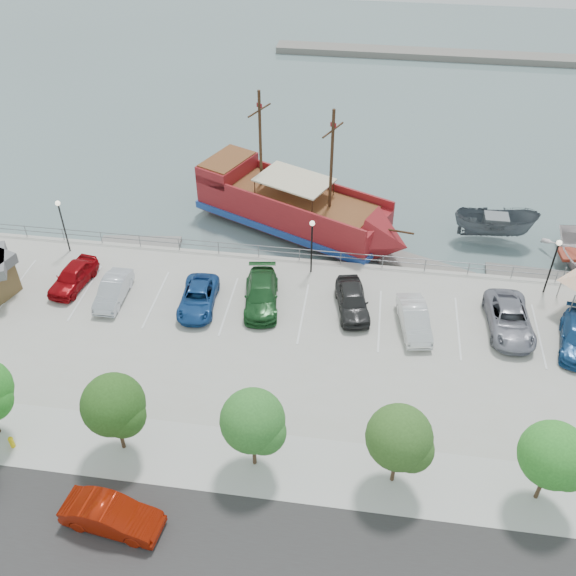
# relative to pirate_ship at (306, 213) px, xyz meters

# --- Properties ---
(ground) EXTENTS (160.00, 160.00, 0.00)m
(ground) POSITION_rel_pirate_ship_xyz_m (1.13, -12.79, -1.90)
(ground) COLOR slate
(sidewalk) EXTENTS (100.00, 4.00, 0.05)m
(sidewalk) POSITION_rel_pirate_ship_xyz_m (1.13, -22.79, -0.88)
(sidewalk) COLOR #B9B8B5
(sidewalk) RESTS_ON land_slab
(seawall_railing) EXTENTS (50.00, 0.06, 1.00)m
(seawall_railing) POSITION_rel_pirate_ship_xyz_m (1.13, -4.99, -0.37)
(seawall_railing) COLOR slate
(seawall_railing) RESTS_ON land_slab
(far_shore) EXTENTS (40.00, 3.00, 0.80)m
(far_shore) POSITION_rel_pirate_ship_xyz_m (11.13, 42.21, -1.50)
(far_shore) COLOR slate
(far_shore) RESTS_ON ground
(pirate_ship) EXTENTS (18.08, 11.63, 11.33)m
(pirate_ship) POSITION_rel_pirate_ship_xyz_m (0.00, 0.00, 0.00)
(pirate_ship) COLOR maroon
(pirate_ship) RESTS_ON ground
(patrol_boat) EXTENTS (6.36, 2.47, 2.45)m
(patrol_boat) POSITION_rel_pirate_ship_xyz_m (14.58, 1.08, -0.67)
(patrol_boat) COLOR #4E555C
(patrol_boat) RESTS_ON ground
(dock_west) EXTENTS (6.33, 2.49, 0.35)m
(dock_west) POSITION_rel_pirate_ship_xyz_m (-12.45, -3.59, -1.72)
(dock_west) COLOR gray
(dock_west) RESTS_ON ground
(dock_mid) EXTENTS (7.03, 4.25, 0.39)m
(dock_mid) POSITION_rel_pirate_ship_xyz_m (9.42, -3.59, -1.70)
(dock_mid) COLOR gray
(dock_mid) RESTS_ON ground
(dock_east) EXTENTS (6.84, 2.27, 0.39)m
(dock_east) POSITION_rel_pirate_ship_xyz_m (17.07, -3.59, -1.70)
(dock_east) COLOR slate
(dock_east) RESTS_ON ground
(street_sedan) EXTENTS (4.96, 2.27, 1.58)m
(street_sedan) POSITION_rel_pirate_ship_xyz_m (-5.81, -27.14, -0.11)
(street_sedan) COLOR maroon
(street_sedan) RESTS_ON street
(fire_hydrant) EXTENTS (0.27, 0.27, 0.78)m
(fire_hydrant) POSITION_rel_pirate_ship_xyz_m (-12.66, -23.59, -0.47)
(fire_hydrant) COLOR yellow
(fire_hydrant) RESTS_ON sidewalk
(lamp_post_left) EXTENTS (0.36, 0.36, 4.28)m
(lamp_post_left) POSITION_rel_pirate_ship_xyz_m (-16.87, -6.29, 2.04)
(lamp_post_left) COLOR black
(lamp_post_left) RESTS_ON land_slab
(lamp_post_mid) EXTENTS (0.36, 0.36, 4.28)m
(lamp_post_mid) POSITION_rel_pirate_ship_xyz_m (1.13, -6.29, 2.04)
(lamp_post_mid) COLOR black
(lamp_post_mid) RESTS_ON land_slab
(lamp_post_right) EXTENTS (0.36, 0.36, 4.28)m
(lamp_post_right) POSITION_rel_pirate_ship_xyz_m (17.13, -6.29, 2.04)
(lamp_post_right) COLOR black
(lamp_post_right) RESTS_ON land_slab
(tree_c) EXTENTS (3.30, 3.20, 5.00)m
(tree_c) POSITION_rel_pirate_ship_xyz_m (-6.72, -22.87, 2.40)
(tree_c) COLOR #473321
(tree_c) RESTS_ON sidewalk
(tree_d) EXTENTS (3.30, 3.20, 5.00)m
(tree_d) POSITION_rel_pirate_ship_xyz_m (0.28, -22.87, 2.40)
(tree_d) COLOR #473321
(tree_d) RESTS_ON sidewalk
(tree_e) EXTENTS (3.30, 3.20, 5.00)m
(tree_e) POSITION_rel_pirate_ship_xyz_m (7.28, -22.87, 2.40)
(tree_e) COLOR #473321
(tree_e) RESTS_ON sidewalk
(tree_f) EXTENTS (3.30, 3.20, 5.00)m
(tree_f) POSITION_rel_pirate_ship_xyz_m (14.28, -22.87, 2.40)
(tree_f) COLOR #473321
(tree_f) RESTS_ON sidewalk
(parked_car_a) EXTENTS (2.47, 4.71, 1.53)m
(parked_car_a) POSITION_rel_pirate_ship_xyz_m (-14.87, -10.13, -0.13)
(parked_car_a) COLOR #90060B
(parked_car_a) RESTS_ON land_slab
(parked_car_b) EXTENTS (1.58, 4.36, 1.43)m
(parked_car_b) POSITION_rel_pirate_ship_xyz_m (-11.63, -11.15, -0.18)
(parked_car_b) COLOR silver
(parked_car_b) RESTS_ON land_slab
(parked_car_c) EXTENTS (2.62, 5.04, 1.36)m
(parked_car_c) POSITION_rel_pirate_ship_xyz_m (-5.82, -11.07, -0.22)
(parked_car_c) COLOR navy
(parked_car_c) RESTS_ON land_slab
(parked_car_d) EXTENTS (2.93, 5.64, 1.56)m
(parked_car_d) POSITION_rel_pirate_ship_xyz_m (-1.73, -10.23, -0.12)
(parked_car_d) COLOR #1B4E22
(parked_car_d) RESTS_ON land_slab
(parked_car_e) EXTENTS (2.84, 5.05, 1.62)m
(parked_car_e) POSITION_rel_pirate_ship_xyz_m (4.26, -10.00, -0.09)
(parked_car_e) COLOR #252525
(parked_car_e) RESTS_ON land_slab
(parked_car_f) EXTENTS (2.38, 4.81, 1.52)m
(parked_car_f) POSITION_rel_pirate_ship_xyz_m (8.26, -11.25, -0.14)
(parked_car_f) COLOR silver
(parked_car_f) RESTS_ON land_slab
(parked_car_g) EXTENTS (2.88, 5.75, 1.56)m
(parked_car_g) POSITION_rel_pirate_ship_xyz_m (14.22, -10.44, -0.12)
(parked_car_g) COLOR gray
(parked_car_g) RESTS_ON land_slab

